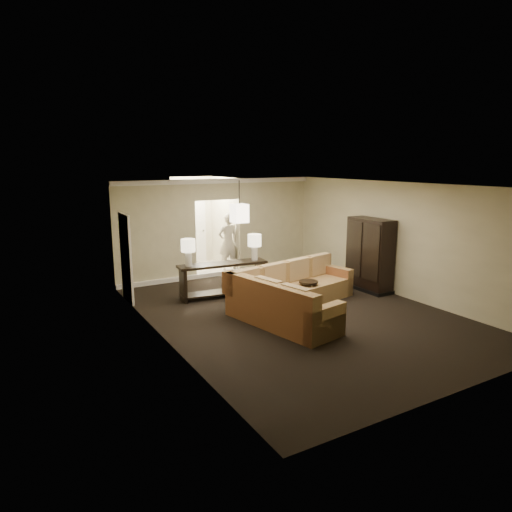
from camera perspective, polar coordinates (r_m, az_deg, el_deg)
ground at (r=10.13m, az=5.21°, el=-7.22°), size 8.00×8.00×0.00m
wall_back at (r=13.18m, az=-4.73°, el=3.52°), size 6.00×0.04×2.80m
wall_front at (r=6.99m, az=24.69°, el=-5.04°), size 6.00×0.04×2.80m
wall_left at (r=8.43m, az=-11.56°, el=-1.42°), size 0.04×8.00×2.80m
wall_right at (r=11.73m, az=17.43°, el=1.98°), size 0.04×8.00×2.80m
ceiling at (r=9.59m, az=5.52°, el=8.81°), size 6.00×8.00×0.02m
crown_molding at (r=13.01m, az=-4.73°, el=9.30°), size 6.00×0.10×0.12m
baseboard at (r=13.40m, az=-4.54°, el=-2.19°), size 6.00×0.10×0.12m
side_door at (r=11.14m, az=-15.93°, el=-0.26°), size 0.05×0.90×2.10m
foyer at (r=14.41m, az=-7.01°, el=3.78°), size 1.44×2.02×2.80m
sectional_sofa at (r=10.14m, az=4.63°, el=-4.87°), size 3.41×3.11×0.98m
coffee_table at (r=11.16m, az=4.94°, el=-4.42°), size 0.99×0.99×0.37m
console_table at (r=11.23m, az=-4.17°, el=-2.58°), size 2.24×0.72×0.85m
armoire at (r=12.05m, az=14.01°, el=-0.02°), size 0.56×1.30×1.87m
drink_table at (r=10.72m, az=6.57°, el=-3.94°), size 0.44×0.44×0.56m
table_lamp_left at (r=10.81m, az=-8.47°, el=0.98°), size 0.34×0.34×0.65m
table_lamp_right at (r=11.37m, az=-0.19°, el=1.65°), size 0.34×0.34×0.65m
pendant_light at (r=11.96m, az=-2.10°, el=5.37°), size 0.38×0.38×1.09m
person at (r=13.71m, az=-3.53°, el=2.08°), size 0.72×0.48×1.96m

